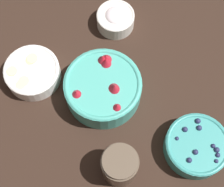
# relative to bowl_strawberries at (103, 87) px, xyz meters

# --- Properties ---
(ground_plane) EXTENTS (4.00, 4.00, 0.00)m
(ground_plane) POSITION_rel_bowl_strawberries_xyz_m (-0.02, -0.03, -0.05)
(ground_plane) COLOR black
(bowl_strawberries) EXTENTS (0.21, 0.21, 0.10)m
(bowl_strawberries) POSITION_rel_bowl_strawberries_xyz_m (0.00, 0.00, 0.00)
(bowl_strawberries) COLOR #47AD9E
(bowl_strawberries) RESTS_ON ground_plane
(bowl_blueberries) EXTENTS (0.16, 0.16, 0.06)m
(bowl_blueberries) POSITION_rel_bowl_strawberries_xyz_m (-0.28, -0.08, -0.01)
(bowl_blueberries) COLOR teal
(bowl_blueberries) RESTS_ON ground_plane
(bowl_bananas) EXTENTS (0.16, 0.16, 0.05)m
(bowl_bananas) POSITION_rel_bowl_strawberries_xyz_m (0.17, 0.11, -0.02)
(bowl_bananas) COLOR white
(bowl_bananas) RESTS_ON ground_plane
(bowl_cream) EXTENTS (0.11, 0.11, 0.06)m
(bowl_cream) POSITION_rel_bowl_strawberries_xyz_m (0.15, -0.18, -0.01)
(bowl_cream) COLOR silver
(bowl_cream) RESTS_ON ground_plane
(jar_chocolate) EXTENTS (0.09, 0.09, 0.10)m
(jar_chocolate) POSITION_rel_bowl_strawberries_xyz_m (-0.19, 0.11, 0.00)
(jar_chocolate) COLOR brown
(jar_chocolate) RESTS_ON ground_plane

